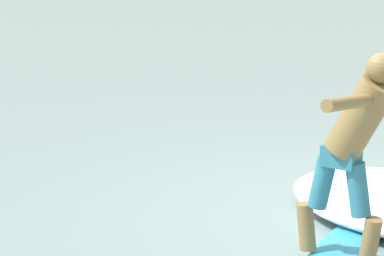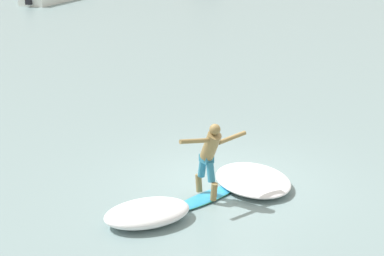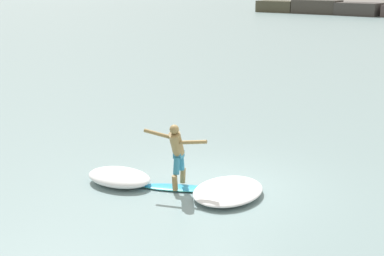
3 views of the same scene
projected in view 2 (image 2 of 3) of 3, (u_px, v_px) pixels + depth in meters
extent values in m
plane|color=gray|center=(227.00, 181.00, 14.09)|extent=(200.00, 200.00, 0.00)
ellipsoid|color=#2E9BCD|center=(206.00, 197.00, 13.20)|extent=(1.95, 1.28, 0.08)
ellipsoid|color=#2E9BCD|center=(171.00, 213.00, 12.53)|extent=(0.36, 0.34, 0.07)
ellipsoid|color=#339E56|center=(206.00, 197.00, 13.20)|extent=(1.97, 1.29, 0.04)
cone|color=black|center=(232.00, 191.00, 13.77)|extent=(0.07, 0.07, 0.14)
cone|color=black|center=(223.00, 191.00, 13.76)|extent=(0.07, 0.07, 0.14)
cone|color=black|center=(232.00, 194.00, 13.60)|extent=(0.07, 0.07, 0.14)
cylinder|color=olive|center=(214.00, 192.00, 12.92)|extent=(0.17, 0.20, 0.39)
cylinder|color=teal|center=(211.00, 172.00, 12.89)|extent=(0.20, 0.25, 0.43)
cylinder|color=olive|center=(199.00, 183.00, 13.33)|extent=(0.17, 0.20, 0.39)
cylinder|color=teal|center=(202.00, 167.00, 13.12)|extent=(0.20, 0.25, 0.43)
cube|color=teal|center=(207.00, 158.00, 12.93)|extent=(0.26, 0.30, 0.16)
cylinder|color=olive|center=(211.00, 146.00, 12.72)|extent=(0.41, 0.58, 0.67)
sphere|color=olive|center=(215.00, 129.00, 12.49)|extent=(0.22, 0.22, 0.22)
cylinder|color=olive|center=(232.00, 138.00, 12.86)|extent=(0.65, 0.26, 0.20)
cylinder|color=olive|center=(194.00, 141.00, 12.33)|extent=(0.65, 0.26, 0.19)
cube|color=black|center=(29.00, 0.00, 40.17)|extent=(0.46, 0.44, 0.52)
ellipsoid|color=white|center=(253.00, 180.00, 13.84)|extent=(1.61, 2.07, 0.27)
ellipsoid|color=white|center=(147.00, 213.00, 12.18)|extent=(1.83, 1.32, 0.37)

